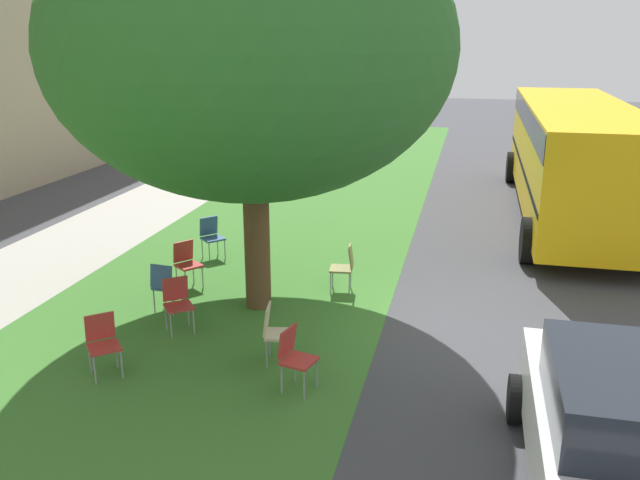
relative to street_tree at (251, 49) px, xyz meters
name	(u,v)px	position (x,y,z in m)	size (l,w,h in m)	color
ground	(397,323)	(-0.16, -2.44, -4.33)	(80.00, 80.00, 0.00)	#424247
grass_verge	(215,305)	(-0.16, 0.76, -4.33)	(48.00, 6.00, 0.01)	#3D752D
street_tree	(251,49)	(0.00, 0.00, 0.00)	(6.40, 6.40, 6.70)	brown
chair_0	(177,300)	(-1.25, 0.93, -3.81)	(0.59, 0.58, 0.88)	#B7332D
chair_1	(187,261)	(0.57, 1.58, -3.81)	(0.58, 0.58, 0.88)	#B7332D
chair_2	(275,329)	(-1.93, -0.88, -3.81)	(0.48, 0.48, 0.88)	beige
chair_3	(211,234)	(2.25, 1.77, -3.81)	(0.59, 0.59, 0.88)	#335184
chair_4	(294,354)	(-2.61, -1.36, -3.81)	(0.51, 0.51, 0.88)	#B7332D
chair_5	(103,340)	(-2.80, 1.34, -3.81)	(0.59, 0.59, 0.88)	#B7332D
chair_6	(345,265)	(1.00, -1.34, -3.81)	(0.46, 0.46, 0.88)	olive
chair_7	(165,284)	(-0.61, 1.45, -3.81)	(0.46, 0.46, 0.88)	#335184
parked_car	(621,437)	(-4.16, -5.06, -3.49)	(3.70, 1.92, 1.65)	silver
school_bus	(574,149)	(7.45, -5.97, -2.57)	(10.40, 2.80, 2.88)	yellow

